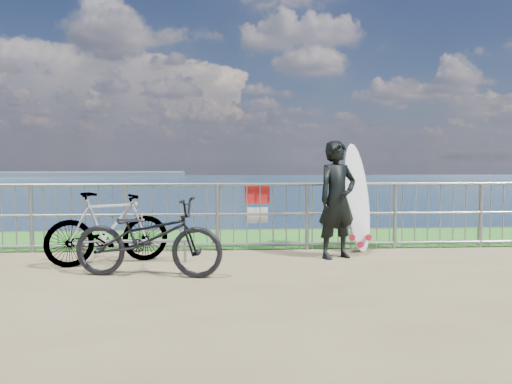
{
  "coord_description": "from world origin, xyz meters",
  "views": [
    {
      "loc": [
        -0.36,
        -6.62,
        1.55
      ],
      "look_at": [
        0.12,
        1.2,
        1.0
      ],
      "focal_mm": 35.0,
      "sensor_mm": 36.0,
      "label": 1
    }
  ],
  "objects": [
    {
      "name": "surfer",
      "position": [
        1.34,
        0.87,
        0.9
      ],
      "size": [
        0.77,
        0.65,
        1.8
      ],
      "primitive_type": "imported",
      "rotation": [
        0.0,
        0.0,
        0.4
      ],
      "color": "black",
      "rests_on": "ground"
    },
    {
      "name": "seascape",
      "position": [
        -43.75,
        147.49,
        -4.03
      ],
      "size": [
        260.0,
        260.0,
        5.0
      ],
      "color": "brown",
      "rests_on": "ground"
    },
    {
      "name": "surfboard",
      "position": [
        1.81,
        1.44,
        0.82
      ],
      "size": [
        0.59,
        0.57,
        1.79
      ],
      "color": "white",
      "rests_on": "ground"
    },
    {
      "name": "bike_rack",
      "position": [
        -1.69,
        0.68,
        0.29
      ],
      "size": [
        1.66,
        0.05,
        0.35
      ],
      "color": "gray",
      "rests_on": "ground"
    },
    {
      "name": "bicycle_near",
      "position": [
        -1.36,
        -0.16,
        0.51
      ],
      "size": [
        2.04,
        0.99,
        1.03
      ],
      "primitive_type": "imported",
      "rotation": [
        0.0,
        0.0,
        1.4
      ],
      "color": "black",
      "rests_on": "ground"
    },
    {
      "name": "bicycle_far",
      "position": [
        -2.05,
        0.63,
        0.53
      ],
      "size": [
        1.81,
        1.14,
        1.05
      ],
      "primitive_type": "imported",
      "rotation": [
        0.0,
        0.0,
        1.98
      ],
      "color": "black",
      "rests_on": "ground"
    },
    {
      "name": "grass_strip",
      "position": [
        0.0,
        2.7,
        0.01
      ],
      "size": [
        120.0,
        120.0,
        0.0
      ],
      "primitive_type": "plane",
      "color": "#267720",
      "rests_on": "ground"
    },
    {
      "name": "railing",
      "position": [
        0.02,
        1.6,
        0.58
      ],
      "size": [
        10.06,
        0.1,
        1.13
      ],
      "color": "gray",
      "rests_on": "ground"
    }
  ]
}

